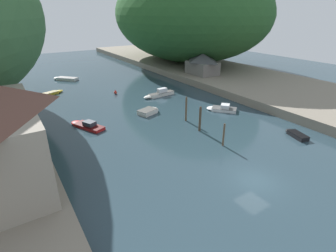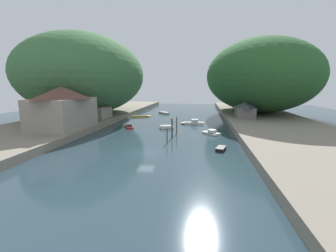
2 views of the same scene
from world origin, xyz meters
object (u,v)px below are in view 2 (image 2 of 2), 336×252
at_px(boat_open_rowboat, 142,116).
at_px(boat_white_cruiser, 129,126).
at_px(person_on_quay, 84,123).
at_px(boat_near_quay, 192,123).
at_px(boat_cabin_cruiser, 221,148).
at_px(boat_red_skiff, 210,133).
at_px(boat_far_upstream, 167,127).
at_px(channel_buoy_near, 172,119).
at_px(boat_moored_right, 163,113).
at_px(waterfront_building, 63,107).
at_px(right_bank_cottage, 245,109).
at_px(boathouse_shed, 98,109).

bearing_deg(boat_open_rowboat, boat_white_cruiser, -16.75).
bearing_deg(boat_white_cruiser, person_on_quay, -151.66).
bearing_deg(boat_near_quay, boat_cabin_cruiser, -170.60).
distance_m(boat_red_skiff, boat_far_upstream, 11.24).
distance_m(boat_open_rowboat, channel_buoy_near, 12.28).
distance_m(boat_moored_right, boat_near_quay, 24.89).
distance_m(boat_red_skiff, person_on_quay, 26.82).
bearing_deg(boat_red_skiff, waterfront_building, 148.91).
height_order(boat_far_upstream, channel_buoy_near, channel_buoy_near).
height_order(boat_moored_right, boat_white_cruiser, boat_white_cruiser).
relative_size(right_bank_cottage, boat_far_upstream, 1.88).
xyz_separation_m(boat_red_skiff, boat_far_upstream, (-10.04, 5.05, 0.02)).
relative_size(boat_moored_right, boat_near_quay, 0.84).
height_order(waterfront_building, boat_near_quay, waterfront_building).
bearing_deg(boat_far_upstream, boat_moored_right, 172.78).
height_order(waterfront_building, boat_open_rowboat, waterfront_building).
distance_m(waterfront_building, boat_cabin_cruiser, 33.09).
relative_size(boat_red_skiff, boat_cabin_cruiser, 1.38).
distance_m(right_bank_cottage, boat_red_skiff, 20.04).
xyz_separation_m(boat_far_upstream, boat_cabin_cruiser, (11.43, -16.81, -0.08)).
bearing_deg(boathouse_shed, person_on_quay, -75.11).
bearing_deg(waterfront_building, boat_open_rowboat, 71.82).
distance_m(boat_red_skiff, boat_cabin_cruiser, 11.84).
bearing_deg(boat_white_cruiser, right_bank_cottage, -2.44).
distance_m(boat_far_upstream, person_on_quay, 18.85).
xyz_separation_m(waterfront_building, boathouse_shed, (0.15, 15.57, -2.06)).
xyz_separation_m(boat_far_upstream, boat_white_cruiser, (-9.63, -0.09, -0.04)).
height_order(waterfront_building, boat_red_skiff, waterfront_building).
distance_m(boat_white_cruiser, boat_open_rowboat, 18.34).
relative_size(boat_far_upstream, boat_open_rowboat, 0.60).
relative_size(right_bank_cottage, channel_buoy_near, 8.22).
xyz_separation_m(boat_open_rowboat, channel_buoy_near, (10.69, -6.03, 0.09)).
bearing_deg(boat_cabin_cruiser, person_on_quay, -179.35).
height_order(boat_cabin_cruiser, boat_open_rowboat, boat_cabin_cruiser).
bearing_deg(boat_far_upstream, boat_red_skiff, 44.22).
distance_m(boat_far_upstream, boat_open_rowboat, 21.36).
bearing_deg(boat_open_rowboat, boat_red_skiff, 20.73).
height_order(boat_open_rowboat, channel_buoy_near, channel_buoy_near).
distance_m(boat_white_cruiser, channel_buoy_near, 15.25).
relative_size(boat_cabin_cruiser, boat_open_rowboat, 0.55).
bearing_deg(boat_white_cruiser, boat_near_quay, -0.84).
bearing_deg(boat_near_quay, boat_far_upstream, 135.15).
height_order(boat_moored_right, boat_red_skiff, boat_red_skiff).
relative_size(boathouse_shed, boat_cabin_cruiser, 2.21).
height_order(boat_far_upstream, boat_cabin_cruiser, boat_far_upstream).
bearing_deg(boat_red_skiff, boat_white_cruiser, 125.62).
height_order(waterfront_building, channel_buoy_near, waterfront_building).
height_order(boat_moored_right, boat_cabin_cruiser, boat_moored_right).
height_order(boat_moored_right, boat_near_quay, boat_near_quay).
bearing_deg(boat_white_cruiser, channel_buoy_near, 28.76).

